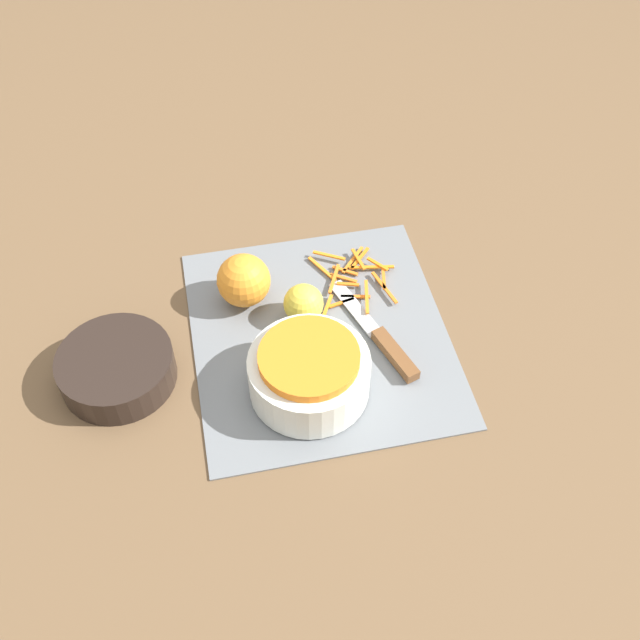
{
  "coord_description": "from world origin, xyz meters",
  "views": [
    {
      "loc": [
        -0.68,
        0.14,
        0.85
      ],
      "look_at": [
        0.0,
        0.0,
        0.04
      ],
      "focal_mm": 42.0,
      "sensor_mm": 36.0,
      "label": 1
    }
  ],
  "objects_px": {
    "knife": "(386,344)",
    "lemon": "(303,304)",
    "bowl_speckled": "(309,372)",
    "orange_left": "(244,280)",
    "bowl_dark": "(117,368)"
  },
  "relations": [
    {
      "from": "bowl_speckled",
      "to": "bowl_dark",
      "type": "bearing_deg",
      "value": 73.64
    },
    {
      "from": "knife",
      "to": "lemon",
      "type": "bearing_deg",
      "value": 34.08
    },
    {
      "from": "knife",
      "to": "orange_left",
      "type": "height_order",
      "value": "orange_left"
    },
    {
      "from": "orange_left",
      "to": "lemon",
      "type": "relative_size",
      "value": 1.36
    },
    {
      "from": "bowl_dark",
      "to": "knife",
      "type": "relative_size",
      "value": 0.76
    },
    {
      "from": "bowl_speckled",
      "to": "knife",
      "type": "relative_size",
      "value": 0.78
    },
    {
      "from": "bowl_speckled",
      "to": "lemon",
      "type": "relative_size",
      "value": 2.79
    },
    {
      "from": "bowl_dark",
      "to": "lemon",
      "type": "bearing_deg",
      "value": -78.78
    },
    {
      "from": "bowl_dark",
      "to": "knife",
      "type": "distance_m",
      "value": 0.38
    },
    {
      "from": "bowl_speckled",
      "to": "orange_left",
      "type": "xyz_separation_m",
      "value": [
        0.18,
        0.06,
        0.0
      ]
    },
    {
      "from": "orange_left",
      "to": "lemon",
      "type": "height_order",
      "value": "orange_left"
    },
    {
      "from": "bowl_speckled",
      "to": "bowl_dark",
      "type": "relative_size",
      "value": 1.03
    },
    {
      "from": "knife",
      "to": "lemon",
      "type": "relative_size",
      "value": 3.57
    },
    {
      "from": "knife",
      "to": "orange_left",
      "type": "distance_m",
      "value": 0.23
    },
    {
      "from": "knife",
      "to": "orange_left",
      "type": "xyz_separation_m",
      "value": [
        0.14,
        0.19,
        0.03
      ]
    }
  ]
}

